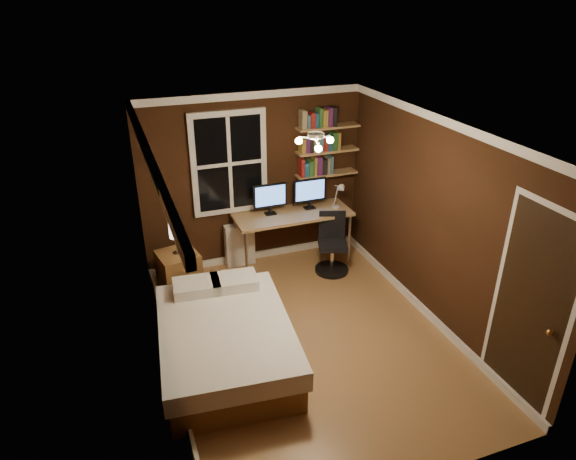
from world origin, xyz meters
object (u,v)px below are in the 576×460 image
object	(u,v)px
bedside_lamp	(176,239)
radiator	(240,245)
bed	(226,341)
desk_lamp	(338,195)
nightstand	(179,274)
desk	(293,217)
office_chair	(332,250)
monitor_left	(270,199)
monitor_right	(310,194)

from	to	relation	value
bedside_lamp	radiator	distance (m)	1.21
bed	desk_lamp	bearing A→B (deg)	44.68
bed	desk_lamp	xyz separation A→B (m)	(2.13, 1.74, 0.74)
bed	nightstand	size ratio (longest dim) A/B	3.30
desk	office_chair	size ratio (longest dim) A/B	1.93
bed	bedside_lamp	bearing A→B (deg)	104.41
desk	monitor_left	xyz separation A→B (m)	(-0.31, 0.08, 0.29)
bed	bedside_lamp	world-z (taller)	bedside_lamp
office_chair	radiator	bearing A→B (deg)	170.87
radiator	monitor_right	bearing A→B (deg)	-7.55
nightstand	desk_lamp	distance (m)	2.49
nightstand	desk_lamp	bearing A→B (deg)	-5.84
office_chair	monitor_left	bearing A→B (deg)	165.66
monitor_left	monitor_right	xyz separation A→B (m)	(0.60, 0.00, 0.00)
bedside_lamp	nightstand	bearing A→B (deg)	0.00
radiator	nightstand	bearing A→B (deg)	-152.07
bedside_lamp	radiator	bearing A→B (deg)	27.93
nightstand	office_chair	size ratio (longest dim) A/B	0.70
nightstand	radiator	distance (m)	1.09
desk_lamp	desk	bearing A→B (deg)	171.55
desk_lamp	radiator	bearing A→B (deg)	167.20
nightstand	desk	size ratio (longest dim) A/B	0.36
bed	desk	distance (m)	2.40
bed	monitor_right	size ratio (longest dim) A/B	4.15
office_chair	monitor_right	bearing A→B (deg)	126.43
desk_lamp	monitor_right	bearing A→B (deg)	153.81
radiator	desk	distance (m)	0.89
monitor_right	desk_lamp	world-z (taller)	monitor_right
nightstand	monitor_right	distance (m)	2.16
bed	desk	xyz separation A→B (m)	(1.47, 1.84, 0.46)
bedside_lamp	radiator	xyz separation A→B (m)	(0.97, 0.51, -0.51)
monitor_left	monitor_right	world-z (taller)	same
monitor_left	monitor_right	distance (m)	0.60
office_chair	bedside_lamp	bearing A→B (deg)	-164.46
office_chair	nightstand	bearing A→B (deg)	-164.46
desk	radiator	bearing A→B (deg)	163.45
radiator	office_chair	distance (m)	1.35
bedside_lamp	monitor_left	bearing A→B (deg)	14.95
nightstand	bedside_lamp	distance (m)	0.53
monitor_left	office_chair	bearing A→B (deg)	-33.09
desk_lamp	nightstand	bearing A→B (deg)	-175.40
radiator	monitor_left	world-z (taller)	monitor_left
radiator	monitor_left	xyz separation A→B (m)	(0.44, -0.14, 0.71)
radiator	office_chair	world-z (taller)	office_chair
bed	monitor_right	bearing A→B (deg)	52.99
bed	office_chair	xyz separation A→B (m)	(1.92, 1.43, 0.04)
monitor_right	bed	bearing A→B (deg)	-132.47
monitor_left	office_chair	size ratio (longest dim) A/B	0.56
bedside_lamp	office_chair	bearing A→B (deg)	-3.21
desk	monitor_right	bearing A→B (deg)	16.16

